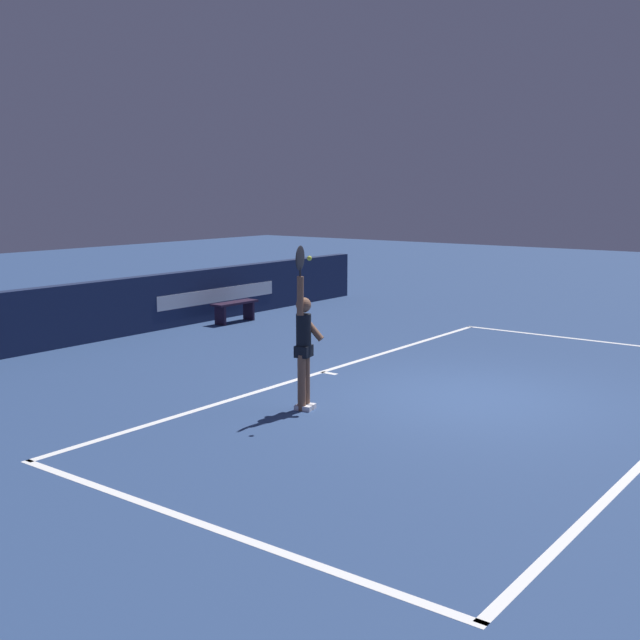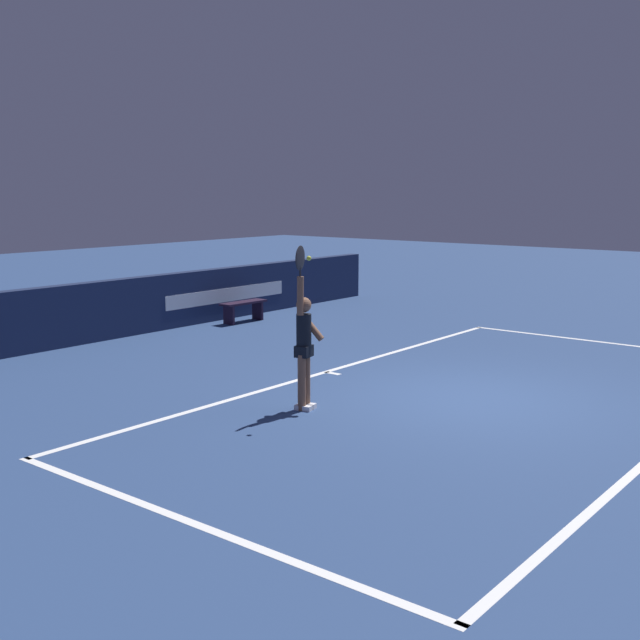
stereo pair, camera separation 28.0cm
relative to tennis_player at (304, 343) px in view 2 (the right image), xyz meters
The scene contains 6 objects.
ground_plane 2.69m from the tennis_player, 38.70° to the right, with size 60.00×60.00×0.00m, color navy.
court_lines 2.70m from the tennis_player, 39.09° to the right, with size 11.20×5.68×0.00m.
back_wall 6.82m from the tennis_player, 73.17° to the left, with size 16.31×0.29×1.21m.
tennis_player is the anchor object (origin of this frame).
tennis_ball 1.26m from the tennis_player, 129.92° to the right, with size 0.06×0.06×0.06m.
courtside_bench_near 7.52m from the tennis_player, 50.59° to the left, with size 1.23×0.40×0.48m.
Camera 2 is at (-10.15, -5.24, 3.04)m, focal length 44.10 mm.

